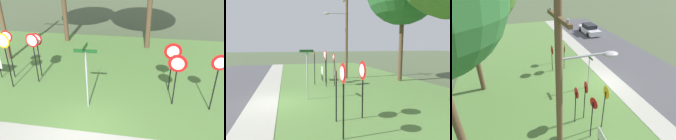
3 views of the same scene
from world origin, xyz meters
The scene contains 15 objects.
ground_plane centered at (0.00, 0.00, 0.00)m, with size 160.00×160.00×0.00m, color #4C5B3D.
road_asphalt centered at (0.00, -4.80, 0.01)m, with size 44.00×6.40×0.01m, color #4C4C51.
sidewalk_strip centered at (0.00, -0.80, 0.03)m, with size 44.00×1.60×0.06m, color #ADAA9E.
grass_median centered at (0.00, 6.00, 0.02)m, with size 44.00×12.00×0.04m, color #567F3D.
stop_sign_near_left centered at (-3.66, 4.03, 1.84)m, with size 0.67×0.09×2.51m.
stop_sign_near_right centered at (-3.53, 3.37, 2.00)m, with size 0.71×0.12×2.70m.
stop_sign_far_left centered at (-5.07, 3.63, 1.96)m, with size 0.62×0.14×2.69m.
stop_sign_far_center centered at (-4.59, 2.64, 2.15)m, with size 0.75×0.13×2.89m.
yield_sign_near_left centered at (3.30, 3.60, 1.92)m, with size 0.82×0.10×2.51m.
yield_sign_near_right centered at (3.41, 2.41, 1.86)m, with size 0.79×0.19×2.43m.
yield_sign_far_left centered at (4.99, 2.26, 1.98)m, with size 0.69×0.10×2.60m.
street_name_post centered at (-0.31, 1.64, 1.77)m, with size 0.96×0.82×2.89m.
utility_pole centered at (-6.79, 5.84, 4.54)m, with size 2.10×2.29×8.32m.
notice_board centered at (-6.19, 3.56, 0.87)m, with size 1.10×0.11×1.25m.
parked_sedan_distant centered at (12.92, -4.61, 0.65)m, with size 4.43×1.94×1.39m.
Camera 3 is at (-12.10, 7.57, 8.62)m, focal length 30.62 mm.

